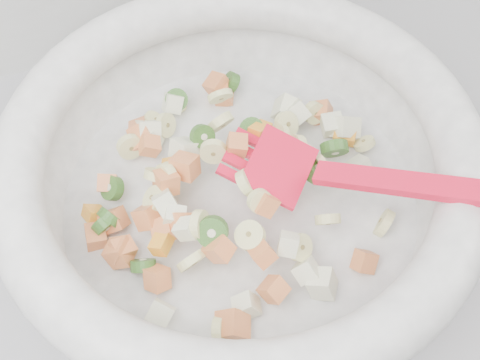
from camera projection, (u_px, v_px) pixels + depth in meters
name	position (u px, v px, depth m)	size (l,w,h in m)	color
mixing_bowl	(240.00, 170.00, 0.55)	(0.44, 0.44, 0.15)	white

